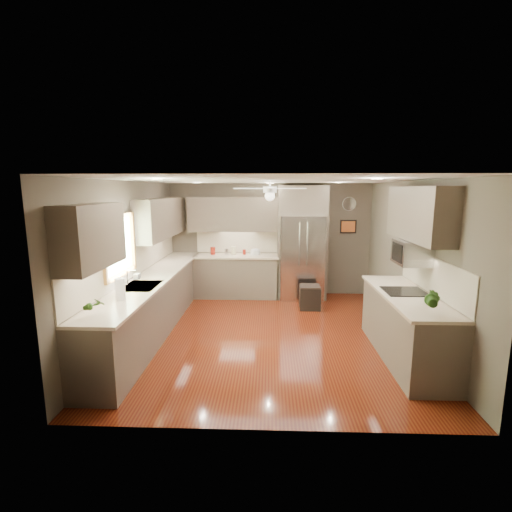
# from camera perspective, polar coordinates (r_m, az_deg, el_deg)

# --- Properties ---
(floor) EXTENTS (5.00, 5.00, 0.00)m
(floor) POSITION_cam_1_polar(r_m,az_deg,el_deg) (6.29, 2.01, -11.89)
(floor) COLOR #441109
(floor) RESTS_ON ground
(ceiling) EXTENTS (5.00, 5.00, 0.00)m
(ceiling) POSITION_cam_1_polar(r_m,az_deg,el_deg) (5.83, 2.16, 11.54)
(ceiling) COLOR white
(ceiling) RESTS_ON ground
(wall_back) EXTENTS (4.50, 0.00, 4.50)m
(wall_back) POSITION_cam_1_polar(r_m,az_deg,el_deg) (8.40, 2.10, 2.57)
(wall_back) COLOR brown
(wall_back) RESTS_ON ground
(wall_front) EXTENTS (4.50, 0.00, 4.50)m
(wall_front) POSITION_cam_1_polar(r_m,az_deg,el_deg) (3.51, 2.03, -8.31)
(wall_front) COLOR brown
(wall_front) RESTS_ON ground
(wall_left) EXTENTS (0.00, 5.00, 5.00)m
(wall_left) POSITION_cam_1_polar(r_m,az_deg,el_deg) (6.34, -18.70, -0.46)
(wall_left) COLOR brown
(wall_left) RESTS_ON ground
(wall_right) EXTENTS (0.00, 5.00, 5.00)m
(wall_right) POSITION_cam_1_polar(r_m,az_deg,el_deg) (6.34, 22.86, -0.72)
(wall_right) COLOR brown
(wall_right) RESTS_ON ground
(canister_a) EXTENTS (0.14, 0.14, 0.17)m
(canister_a) POSITION_cam_1_polar(r_m,az_deg,el_deg) (8.28, -6.66, 0.79)
(canister_a) COLOR maroon
(canister_a) RESTS_ON back_run
(canister_b) EXTENTS (0.11, 0.11, 0.13)m
(canister_b) POSITION_cam_1_polar(r_m,az_deg,el_deg) (8.21, -4.56, 0.67)
(canister_b) COLOR silver
(canister_b) RESTS_ON back_run
(canister_c) EXTENTS (0.13, 0.13, 0.18)m
(canister_c) POSITION_cam_1_polar(r_m,az_deg,el_deg) (8.22, -3.46, 0.84)
(canister_c) COLOR #BEB98F
(canister_c) RESTS_ON back_run
(canister_d) EXTENTS (0.10, 0.10, 0.11)m
(canister_d) POSITION_cam_1_polar(r_m,az_deg,el_deg) (8.21, -1.82, 0.63)
(canister_d) COLOR maroon
(canister_d) RESTS_ON back_run
(soap_bottle) EXTENTS (0.09, 0.09, 0.18)m
(soap_bottle) POSITION_cam_1_polar(r_m,az_deg,el_deg) (6.11, -17.76, -2.92)
(soap_bottle) COLOR white
(soap_bottle) RESTS_ON left_run
(potted_plant_left) EXTENTS (0.17, 0.15, 0.28)m
(potted_plant_left) POSITION_cam_1_polar(r_m,az_deg,el_deg) (4.60, -23.51, -6.90)
(potted_plant_left) COLOR #275016
(potted_plant_left) RESTS_ON left_run
(potted_plant_right) EXTENTS (0.23, 0.20, 0.35)m
(potted_plant_right) POSITION_cam_1_polar(r_m,az_deg,el_deg) (4.75, 25.66, -6.06)
(potted_plant_right) COLOR #275016
(potted_plant_right) RESTS_ON right_run
(bowl) EXTENTS (0.30, 0.30, 0.06)m
(bowl) POSITION_cam_1_polar(r_m,az_deg,el_deg) (8.15, -0.11, 0.34)
(bowl) COLOR #BEB98F
(bowl) RESTS_ON back_run
(left_run) EXTENTS (0.65, 4.70, 1.45)m
(left_run) POSITION_cam_1_polar(r_m,az_deg,el_deg) (6.56, -15.42, -6.82)
(left_run) COLOR #4D4138
(left_run) RESTS_ON ground
(back_run) EXTENTS (1.85, 0.65, 1.45)m
(back_run) POSITION_cam_1_polar(r_m,az_deg,el_deg) (8.28, -2.97, -2.94)
(back_run) COLOR #4D4138
(back_run) RESTS_ON ground
(uppers) EXTENTS (4.50, 4.70, 0.95)m
(uppers) POSITION_cam_1_polar(r_m,az_deg,el_deg) (6.59, -4.36, 5.89)
(uppers) COLOR #4D4138
(uppers) RESTS_ON wall_left
(window) EXTENTS (0.05, 1.12, 0.92)m
(window) POSITION_cam_1_polar(r_m,az_deg,el_deg) (5.83, -20.31, 1.54)
(window) COLOR #BFF2B2
(window) RESTS_ON wall_left
(sink) EXTENTS (0.50, 0.70, 0.32)m
(sink) POSITION_cam_1_polar(r_m,az_deg,el_deg) (5.85, -17.30, -4.69)
(sink) COLOR silver
(sink) RESTS_ON left_run
(refrigerator) EXTENTS (1.06, 0.75, 2.45)m
(refrigerator) POSITION_cam_1_polar(r_m,az_deg,el_deg) (8.10, 7.06, 1.77)
(refrigerator) COLOR silver
(refrigerator) RESTS_ON ground
(right_run) EXTENTS (0.70, 2.20, 1.45)m
(right_run) POSITION_cam_1_polar(r_m,az_deg,el_deg) (5.70, 22.10, -9.82)
(right_run) COLOR #4D4138
(right_run) RESTS_ON ground
(microwave) EXTENTS (0.43, 0.55, 0.34)m
(microwave) POSITION_cam_1_polar(r_m,az_deg,el_deg) (5.72, 22.84, 0.51)
(microwave) COLOR silver
(microwave) RESTS_ON wall_right
(ceiling_fan) EXTENTS (1.18, 1.18, 0.32)m
(ceiling_fan) POSITION_cam_1_polar(r_m,az_deg,el_deg) (6.13, 2.15, 9.90)
(ceiling_fan) COLOR white
(ceiling_fan) RESTS_ON ceiling
(recessed_lights) EXTENTS (2.84, 3.14, 0.01)m
(recessed_lights) POSITION_cam_1_polar(r_m,az_deg,el_deg) (6.23, 1.79, 11.40)
(recessed_lights) COLOR white
(recessed_lights) RESTS_ON ceiling
(wall_clock) EXTENTS (0.30, 0.03, 0.30)m
(wall_clock) POSITION_cam_1_polar(r_m,az_deg,el_deg) (8.50, 14.14, 7.78)
(wall_clock) COLOR white
(wall_clock) RESTS_ON wall_back
(framed_print) EXTENTS (0.36, 0.03, 0.30)m
(framed_print) POSITION_cam_1_polar(r_m,az_deg,el_deg) (8.52, 14.00, 4.42)
(framed_print) COLOR black
(framed_print) RESTS_ON wall_back
(stool) EXTENTS (0.41, 0.41, 0.48)m
(stool) POSITION_cam_1_polar(r_m,az_deg,el_deg) (7.55, 8.27, -6.26)
(stool) COLOR black
(stool) RESTS_ON ground
(paper_towel) EXTENTS (0.13, 0.13, 0.32)m
(paper_towel) POSITION_cam_1_polar(r_m,az_deg,el_deg) (5.15, -20.16, -4.85)
(paper_towel) COLOR white
(paper_towel) RESTS_ON left_run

